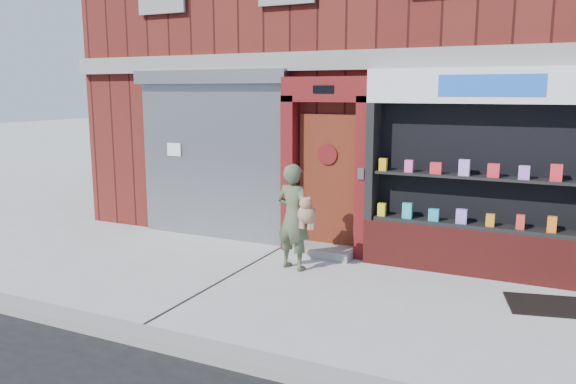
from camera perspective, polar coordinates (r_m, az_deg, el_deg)
The scene contains 8 objects.
ground at distance 7.59m, azimuth 3.78°, elevation -10.43°, with size 80.00×80.00×0.00m, color #9E9E99.
curb at distance 5.79m, azimuth -4.51°, elevation -16.67°, with size 60.00×0.30×0.12m, color gray.
building at distance 12.93m, azimuth 14.32°, elevation 15.81°, with size 12.00×8.16×8.00m.
shutter_bay at distance 10.26m, azimuth -7.78°, elevation 4.79°, with size 3.10×0.30×3.04m.
red_door_bay at distance 9.19m, azimuth 3.86°, elevation 2.59°, with size 1.52×0.58×2.90m.
pharmacy_bay at distance 8.56m, azimuth 19.46°, elevation 0.89°, with size 3.50×0.41×3.00m.
woman at distance 8.43m, azimuth 0.66°, elevation -2.51°, with size 0.75×0.53×1.62m.
doormat at distance 7.93m, azimuth 25.21°, elevation -10.40°, with size 1.05×0.74×0.03m, color black.
Camera 1 is at (2.61, -6.60, 2.67)m, focal length 35.00 mm.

